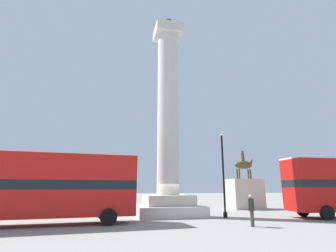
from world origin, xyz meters
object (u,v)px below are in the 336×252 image
object	(u,v)px
equestrian_statue	(245,191)
pedestrian_near_lamp	(251,208)
bus_b	(44,184)
monument_column	(168,137)
street_lamp	(223,168)

from	to	relation	value
equestrian_statue	pedestrian_near_lamp	size ratio (longest dim) A/B	3.52
bus_b	equestrian_statue	distance (m)	20.76
monument_column	pedestrian_near_lamp	bearing A→B (deg)	-64.17
monument_column	equestrian_statue	bearing A→B (deg)	28.28
bus_b	pedestrian_near_lamp	world-z (taller)	bus_b
bus_b	pedestrian_near_lamp	bearing A→B (deg)	-19.67
bus_b	street_lamp	world-z (taller)	street_lamp
monument_column	street_lamp	size ratio (longest dim) A/B	2.68
equestrian_statue	pedestrian_near_lamp	bearing A→B (deg)	-116.57
bus_b	pedestrian_near_lamp	xyz separation A→B (m)	(12.15, -3.10, -1.36)
equestrian_statue	pedestrian_near_lamp	world-z (taller)	equestrian_statue
monument_column	bus_b	bearing A→B (deg)	-155.32
bus_b	street_lamp	size ratio (longest dim) A/B	1.67
monument_column	bus_b	xyz separation A→B (m)	(-8.71, -4.00, -4.06)
equestrian_statue	street_lamp	world-z (taller)	street_lamp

